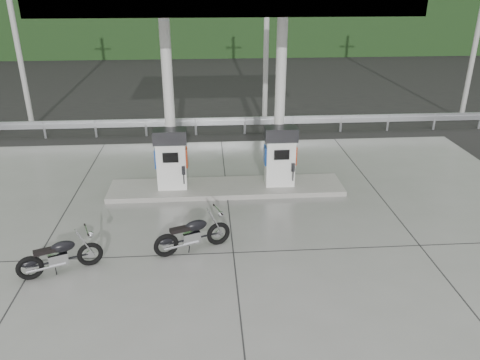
{
  "coord_description": "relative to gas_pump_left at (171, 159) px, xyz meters",
  "views": [
    {
      "loc": [
        -0.52,
        -10.33,
        5.98
      ],
      "look_at": [
        0.3,
        1.0,
        1.0
      ],
      "focal_mm": 35.0,
      "sensor_mm": 36.0,
      "label": 1
    }
  ],
  "objects": [
    {
      "name": "canopy_column_left",
      "position": [
        0.0,
        0.4,
        1.6
      ],
      "size": [
        0.3,
        0.3,
        5.0
      ],
      "primitive_type": "cylinder",
      "color": "white",
      "rests_on": "pump_island"
    },
    {
      "name": "guardrail",
      "position": [
        1.6,
        5.5,
        -0.36
      ],
      "size": [
        26.0,
        0.16,
        1.42
      ],
      "primitive_type": null,
      "color": "#AFB2B7",
      "rests_on": "ground"
    },
    {
      "name": "forested_hills",
      "position": [
        1.6,
        57.5,
        -1.07
      ],
      "size": [
        100.0,
        40.0,
        140.0
      ],
      "primitive_type": null,
      "color": "black",
      "rests_on": "ground"
    },
    {
      "name": "ground",
      "position": [
        1.6,
        -2.5,
        -1.07
      ],
      "size": [
        160.0,
        160.0,
        0.0
      ],
      "primitive_type": "plane",
      "color": "black",
      "rests_on": "ground"
    },
    {
      "name": "canopy_column_right",
      "position": [
        3.2,
        0.4,
        1.6
      ],
      "size": [
        0.3,
        0.3,
        5.0
      ],
      "primitive_type": "cylinder",
      "color": "white",
      "rests_on": "pump_island"
    },
    {
      "name": "pump_island",
      "position": [
        1.6,
        0.0,
        -0.98
      ],
      "size": [
        7.0,
        1.4,
        0.15
      ],
      "primitive_type": "cube",
      "color": "gray",
      "rests_on": "forecourt_apron"
    },
    {
      "name": "tree_band",
      "position": [
        1.6,
        27.5,
        1.93
      ],
      "size": [
        80.0,
        6.0,
        6.0
      ],
      "primitive_type": "cube",
      "color": "black",
      "rests_on": "ground"
    },
    {
      "name": "utility_pole_c",
      "position": [
        12.6,
        7.0,
        2.93
      ],
      "size": [
        0.22,
        0.22,
        8.0
      ],
      "primitive_type": "cylinder",
      "color": "#9A9B95",
      "rests_on": "ground"
    },
    {
      "name": "utility_pole_a",
      "position": [
        -6.4,
        7.0,
        2.93
      ],
      "size": [
        0.22,
        0.22,
        8.0
      ],
      "primitive_type": "cylinder",
      "color": "#9A9B95",
      "rests_on": "ground"
    },
    {
      "name": "gas_pump_left",
      "position": [
        0.0,
        0.0,
        0.0
      ],
      "size": [
        0.95,
        0.55,
        1.8
      ],
      "primitive_type": null,
      "color": "white",
      "rests_on": "pump_island"
    },
    {
      "name": "motorcycle_left",
      "position": [
        -2.19,
        -3.98,
        -0.65
      ],
      "size": [
        1.76,
        1.11,
        0.8
      ],
      "primitive_type": null,
      "rotation": [
        0.0,
        0.0,
        0.38
      ],
      "color": "black",
      "rests_on": "forecourt_apron"
    },
    {
      "name": "canopy_roof",
      "position": [
        1.6,
        0.0,
        4.3
      ],
      "size": [
        8.5,
        5.0,
        0.4
      ],
      "primitive_type": "cube",
      "color": "white",
      "rests_on": "canopy_column_left"
    },
    {
      "name": "forecourt_apron",
      "position": [
        1.6,
        -2.5,
        -1.06
      ],
      "size": [
        18.0,
        14.0,
        0.02
      ],
      "primitive_type": "cube",
      "color": "slate",
      "rests_on": "ground"
    },
    {
      "name": "utility_pole_b",
      "position": [
        3.6,
        7.0,
        2.93
      ],
      "size": [
        0.22,
        0.22,
        8.0
      ],
      "primitive_type": "cylinder",
      "color": "#9A9B95",
      "rests_on": "ground"
    },
    {
      "name": "motorcycle_right",
      "position": [
        0.66,
        -3.3,
        -0.63
      ],
      "size": [
        1.84,
        1.13,
        0.83
      ],
      "primitive_type": null,
      "rotation": [
        0.0,
        0.0,
        0.35
      ],
      "color": "black",
      "rests_on": "forecourt_apron"
    },
    {
      "name": "road",
      "position": [
        1.6,
        9.0,
        -1.07
      ],
      "size": [
        60.0,
        7.0,
        0.01
      ],
      "primitive_type": "cube",
      "color": "black",
      "rests_on": "ground"
    },
    {
      "name": "gas_pump_right",
      "position": [
        3.2,
        0.0,
        0.0
      ],
      "size": [
        0.95,
        0.55,
        1.8
      ],
      "primitive_type": null,
      "color": "white",
      "rests_on": "pump_island"
    }
  ]
}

